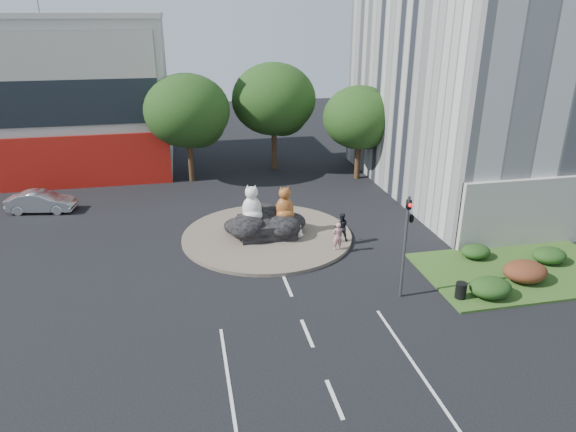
% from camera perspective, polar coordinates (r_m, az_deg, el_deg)
% --- Properties ---
extents(ground, '(120.00, 120.00, 0.00)m').
position_cam_1_polar(ground, '(21.94, 2.13, -12.88)').
color(ground, black).
rests_on(ground, ground).
extents(roundabout_island, '(10.00, 10.00, 0.20)m').
position_cam_1_polar(roundabout_island, '(30.47, -2.34, -2.18)').
color(roundabout_island, brown).
rests_on(roundabout_island, ground).
extents(rock_plinth, '(3.20, 2.60, 0.90)m').
position_cam_1_polar(rock_plinth, '(30.25, -2.36, -1.23)').
color(rock_plinth, black).
rests_on(rock_plinth, roundabout_island).
extents(shophouse_block, '(25.20, 12.30, 17.40)m').
position_cam_1_polar(shophouse_block, '(47.79, -28.76, 11.64)').
color(shophouse_block, beige).
rests_on(shophouse_block, ground).
extents(grass_verge, '(10.00, 6.00, 0.12)m').
position_cam_1_polar(grass_verge, '(29.06, 24.36, -5.60)').
color(grass_verge, '#30541C').
rests_on(grass_verge, ground).
extents(tree_left, '(6.46, 6.46, 8.27)m').
position_cam_1_polar(tree_left, '(40.21, -11.03, 11.05)').
color(tree_left, '#382314').
rests_on(tree_left, ground).
extents(tree_mid, '(6.84, 6.84, 8.76)m').
position_cam_1_polar(tree_mid, '(42.79, -1.52, 12.49)').
color(tree_mid, '#382314').
rests_on(tree_mid, ground).
extents(tree_right, '(5.70, 5.70, 7.30)m').
position_cam_1_polar(tree_right, '(40.67, 8.03, 10.47)').
color(tree_right, '#382314').
rests_on(tree_right, ground).
extents(hedge_near_green, '(2.00, 1.60, 0.90)m').
position_cam_1_polar(hedge_near_green, '(25.78, 21.58, -7.39)').
color(hedge_near_green, '#173611').
rests_on(hedge_near_green, grass_verge).
extents(hedge_red, '(2.20, 1.76, 0.99)m').
position_cam_1_polar(hedge_red, '(27.84, 24.86, -5.61)').
color(hedge_red, '#502515').
rests_on(hedge_red, grass_verge).
extents(hedge_mid_green, '(1.80, 1.44, 0.81)m').
position_cam_1_polar(hedge_mid_green, '(30.39, 27.05, -3.91)').
color(hedge_mid_green, '#173611').
rests_on(hedge_mid_green, grass_verge).
extents(hedge_back_green, '(1.60, 1.28, 0.72)m').
position_cam_1_polar(hedge_back_green, '(29.40, 20.13, -3.71)').
color(hedge_back_green, '#173611').
rests_on(hedge_back_green, grass_verge).
extents(traffic_light, '(0.44, 1.24, 5.00)m').
position_cam_1_polar(traffic_light, '(23.43, 13.27, -1.02)').
color(traffic_light, '#595B60').
rests_on(traffic_light, ground).
extents(street_lamp, '(2.34, 0.22, 8.06)m').
position_cam_1_polar(street_lamp, '(31.79, 21.74, 5.81)').
color(street_lamp, '#595B60').
rests_on(street_lamp, ground).
extents(cat_white, '(1.56, 1.43, 2.18)m').
position_cam_1_polar(cat_white, '(29.70, -4.04, 1.48)').
color(cat_white, silver).
rests_on(cat_white, rock_plinth).
extents(cat_tabby, '(1.27, 1.12, 2.02)m').
position_cam_1_polar(cat_tabby, '(29.88, -0.37, 1.50)').
color(cat_tabby, '#AE6524').
rests_on(cat_tabby, rock_plinth).
extents(kitten_calico, '(0.72, 0.71, 0.91)m').
position_cam_1_polar(kitten_calico, '(29.40, -4.51, -1.98)').
color(kitten_calico, beige).
rests_on(kitten_calico, roundabout_island).
extents(kitten_white, '(0.68, 0.69, 0.86)m').
position_cam_1_polar(kitten_white, '(29.82, 1.20, -1.61)').
color(kitten_white, silver).
rests_on(kitten_white, roundabout_island).
extents(pedestrian_pink, '(0.61, 0.42, 1.59)m').
position_cam_1_polar(pedestrian_pink, '(28.29, 5.53, -2.25)').
color(pedestrian_pink, '#CB8386').
rests_on(pedestrian_pink, roundabout_island).
extents(pedestrian_dark, '(0.88, 0.72, 1.68)m').
position_cam_1_polar(pedestrian_dark, '(29.37, 5.94, -1.24)').
color(pedestrian_dark, black).
rests_on(pedestrian_dark, roundabout_island).
extents(parked_car, '(4.49, 2.17, 1.42)m').
position_cam_1_polar(parked_car, '(37.84, -25.74, 1.45)').
color(parked_car, '#B7BCC0').
rests_on(parked_car, ground).
extents(litter_bin, '(0.65, 0.65, 0.77)m').
position_cam_1_polar(litter_bin, '(25.20, 18.66, -7.83)').
color(litter_bin, black).
rests_on(litter_bin, grass_verge).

